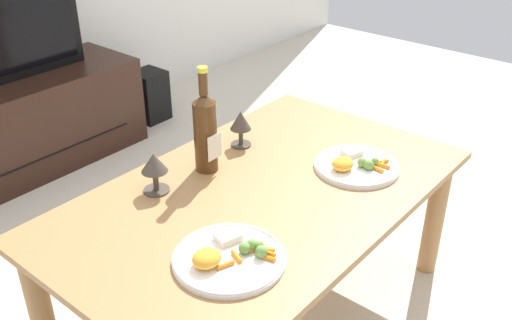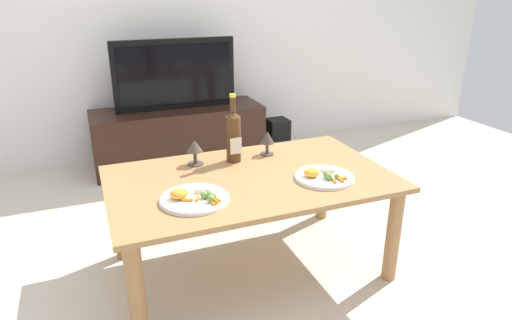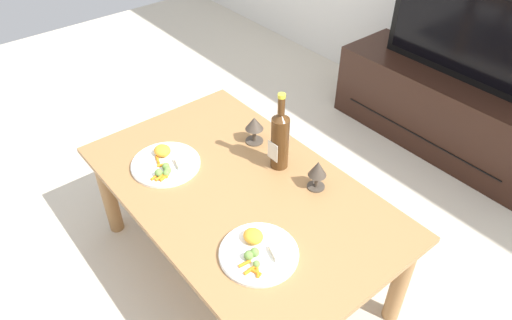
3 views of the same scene
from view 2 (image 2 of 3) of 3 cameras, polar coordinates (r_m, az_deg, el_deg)
The scene contains 10 objects.
ground_plane at distance 2.39m, azimuth -0.67°, elevation -13.42°, with size 6.40×6.40×0.00m, color beige.
dining_table at distance 2.18m, azimuth -0.71°, elevation -4.00°, with size 1.34×0.81×0.51m.
tv_stand at distance 3.66m, azimuth -9.80°, elevation 2.99°, with size 1.34×0.45×0.46m.
tv_screen at distance 3.54m, azimuth -10.30°, elevation 10.70°, with size 0.94×0.05×0.54m.
floor_speaker at distance 3.90m, azimuth 2.76°, elevation 3.12°, with size 0.18×0.18×0.30m, color black.
wine_bottle at distance 2.29m, azimuth -2.91°, elevation 3.25°, with size 0.08×0.08×0.36m.
goblet_left at distance 2.27m, azimuth -7.84°, elevation 1.54°, with size 0.08×0.08×0.13m.
goblet_right at distance 2.39m, azimuth 1.44°, elevation 2.73°, with size 0.07×0.07×0.13m.
dinner_plate_left at distance 1.92m, azimuth -7.90°, elevation -4.80°, with size 0.30×0.30×0.06m.
dinner_plate_right at distance 2.14m, azimuth 8.59°, elevation -2.06°, with size 0.28×0.28×0.05m.
Camera 2 is at (-0.70, -1.84, 1.36)m, focal length 31.31 mm.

